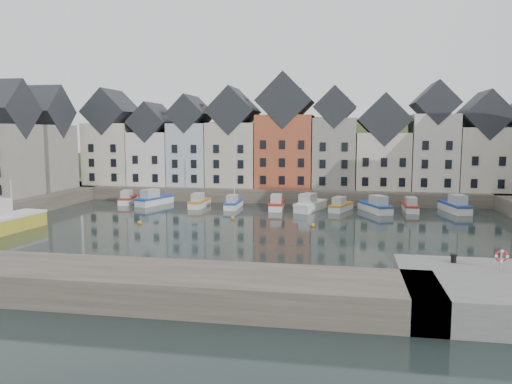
% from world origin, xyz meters
% --- Properties ---
extents(ground, '(260.00, 260.00, 0.00)m').
position_xyz_m(ground, '(0.00, 0.00, 0.00)').
color(ground, black).
rests_on(ground, ground).
extents(far_quay, '(90.00, 16.00, 2.00)m').
position_xyz_m(far_quay, '(0.00, 30.00, 1.00)').
color(far_quay, '#464036').
rests_on(far_quay, ground).
extents(near_wall, '(50.00, 6.00, 2.00)m').
position_xyz_m(near_wall, '(-10.00, -22.00, 1.00)').
color(near_wall, '#464036').
rests_on(near_wall, ground).
extents(hillside, '(153.60, 70.40, 64.00)m').
position_xyz_m(hillside, '(0.02, 56.00, -17.96)').
color(hillside, '#26341A').
rests_on(hillside, ground).
extents(far_terrace, '(72.37, 8.16, 17.78)m').
position_xyz_m(far_terrace, '(3.21, 28.00, 8.88)').
color(far_terrace, beige).
rests_on(far_terrace, far_quay).
extents(left_terrace, '(7.65, 17.00, 15.69)m').
position_xyz_m(left_terrace, '(-36.00, 13.50, 8.88)').
color(left_terrace, gray).
rests_on(left_terrace, left_quay).
extents(mooring_buoys, '(20.50, 5.50, 0.50)m').
position_xyz_m(mooring_buoys, '(-4.00, 5.33, 0.15)').
color(mooring_buoys, '#C07C16').
rests_on(mooring_buoys, ground).
extents(boat_a, '(2.89, 6.08, 2.24)m').
position_xyz_m(boat_a, '(-22.66, 18.89, 0.67)').
color(boat_a, silver).
rests_on(boat_a, ground).
extents(boat_b, '(4.05, 7.07, 2.59)m').
position_xyz_m(boat_b, '(-18.25, 18.13, 0.77)').
color(boat_b, silver).
rests_on(boat_b, ground).
extents(boat_c, '(1.86, 5.93, 2.27)m').
position_xyz_m(boat_c, '(-10.98, 17.14, 0.68)').
color(boat_c, silver).
rests_on(boat_c, ground).
extents(boat_d, '(1.74, 5.59, 10.69)m').
position_xyz_m(boat_d, '(-5.93, 16.92, 0.69)').
color(boat_d, silver).
rests_on(boat_d, ground).
extents(boat_e, '(2.29, 6.28, 2.37)m').
position_xyz_m(boat_e, '(0.23, 17.00, 0.71)').
color(boat_e, silver).
rests_on(boat_e, ground).
extents(boat_f, '(4.31, 7.29, 2.68)m').
position_xyz_m(boat_f, '(4.88, 16.57, 0.80)').
color(boat_f, silver).
rests_on(boat_f, ground).
extents(boat_g, '(3.50, 5.94, 2.18)m').
position_xyz_m(boat_g, '(9.00, 17.14, 0.65)').
color(boat_g, silver).
rests_on(boat_g, ground).
extents(boat_h, '(4.56, 6.95, 2.56)m').
position_xyz_m(boat_h, '(13.61, 16.82, 0.76)').
color(boat_h, silver).
rests_on(boat_h, ground).
extents(boat_i, '(1.77, 5.69, 2.18)m').
position_xyz_m(boat_i, '(18.33, 18.47, 0.65)').
color(boat_i, silver).
rests_on(boat_i, ground).
extents(boat_j, '(3.47, 7.22, 2.66)m').
position_xyz_m(boat_j, '(24.11, 18.80, 0.79)').
color(boat_j, silver).
rests_on(boat_j, ground).
extents(mooring_bollard, '(0.48, 0.48, 0.56)m').
position_xyz_m(mooring_bollard, '(16.72, -16.75, 2.31)').
color(mooring_bollard, black).
rests_on(mooring_bollard, near_quay).
extents(life_ring_post, '(0.80, 0.17, 1.30)m').
position_xyz_m(life_ring_post, '(19.27, -18.13, 2.86)').
color(life_ring_post, gray).
rests_on(life_ring_post, near_quay).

